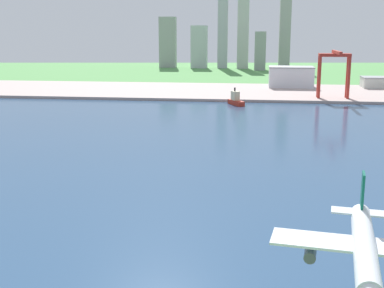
# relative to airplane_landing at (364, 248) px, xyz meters

# --- Properties ---
(ground_plane) EXTENTS (2400.00, 2400.00, 0.00)m
(ground_plane) POSITION_rel_airplane_landing_xyz_m (-28.99, 233.74, -22.03)
(ground_plane) COLOR #52934B
(water_bay) EXTENTS (840.00, 360.00, 0.15)m
(water_bay) POSITION_rel_airplane_landing_xyz_m (-28.99, 173.74, -21.95)
(water_bay) COLOR #2D4C70
(water_bay) RESTS_ON ground
(industrial_pier) EXTENTS (840.00, 140.00, 2.50)m
(industrial_pier) POSITION_rel_airplane_landing_xyz_m (-28.99, 423.74, -20.78)
(industrial_pier) COLOR #AC9893
(industrial_pier) RESTS_ON ground
(airplane_landing) EXTENTS (34.87, 41.08, 13.51)m
(airplane_landing) POSITION_rel_airplane_landing_xyz_m (0.00, 0.00, 0.00)
(airplane_landing) COLOR silver
(tugboat_small) EXTENTS (15.16, 21.63, 14.19)m
(tugboat_small) POSITION_rel_airplane_landing_xyz_m (-38.96, 337.73, -17.83)
(tugboat_small) COLOR #B22D1E
(tugboat_small) RESTS_ON water_bay
(port_crane_red) EXTENTS (27.29, 46.61, 41.65)m
(port_crane_red) POSITION_rel_airplane_landing_xyz_m (44.74, 373.18, 10.86)
(port_crane_red) COLOR #B72D23
(port_crane_red) RESTS_ON industrial_pier
(warehouse_main) EXTENTS (46.81, 31.58, 21.46)m
(warehouse_main) POSITION_rel_airplane_landing_xyz_m (13.16, 464.17, -8.77)
(warehouse_main) COLOR silver
(warehouse_main) RESTS_ON industrial_pier
(warehouse_annex) EXTENTS (44.93, 26.61, 11.31)m
(warehouse_annex) POSITION_rel_airplane_landing_xyz_m (109.17, 468.08, -13.85)
(warehouse_annex) COLOR silver
(warehouse_annex) RESTS_ON industrial_pier
(distant_skyline) EXTENTS (215.50, 60.96, 138.65)m
(distant_skyline) POSITION_rel_airplane_landing_xyz_m (-64.16, 764.81, 31.51)
(distant_skyline) COLOR #959797
(distant_skyline) RESTS_ON ground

